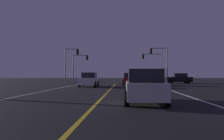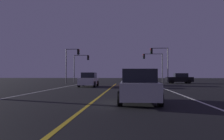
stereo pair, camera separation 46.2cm
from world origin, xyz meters
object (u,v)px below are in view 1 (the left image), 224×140
(traffic_light_far_right, at_px, (152,61))
(traffic_light_far_left, at_px, (81,62))
(car_crossing_side, at_px, (179,78))
(traffic_light_near_right, at_px, (159,57))
(car_oncoming, at_px, (89,80))
(car_lead_same_lane, at_px, (144,87))
(car_ahead_far, at_px, (130,79))
(traffic_light_near_left, at_px, (72,58))

(traffic_light_far_right, xyz_separation_m, traffic_light_far_left, (-13.37, -0.00, -0.16))
(car_crossing_side, bearing_deg, traffic_light_far_left, -11.57)
(traffic_light_near_right, relative_size, traffic_light_far_left, 1.11)
(car_oncoming, bearing_deg, car_lead_same_lane, 19.15)
(car_crossing_side, distance_m, traffic_light_near_right, 5.31)
(car_ahead_far, bearing_deg, traffic_light_near_right, -44.28)
(traffic_light_far_left, bearing_deg, traffic_light_far_right, 0.00)
(car_crossing_side, distance_m, car_lead_same_lane, 27.46)
(car_crossing_side, relative_size, traffic_light_near_left, 0.75)
(traffic_light_near_left, bearing_deg, traffic_light_far_right, 21.80)
(car_ahead_far, distance_m, traffic_light_near_left, 11.12)
(traffic_light_far_right, bearing_deg, car_oncoming, 57.56)
(car_oncoming, xyz_separation_m, car_crossing_side, (13.38, 11.17, 0.00))
(car_oncoming, relative_size, traffic_light_far_right, 0.80)
(traffic_light_near_right, xyz_separation_m, traffic_light_far_right, (-0.44, 5.50, -0.23))
(car_lead_same_lane, relative_size, traffic_light_far_left, 0.83)
(traffic_light_near_right, bearing_deg, car_ahead_far, 45.72)
(car_oncoming, bearing_deg, traffic_light_far_left, -164.77)
(car_lead_same_lane, distance_m, traffic_light_near_left, 26.33)
(traffic_light_far_right, distance_m, traffic_light_far_left, 13.37)
(car_oncoming, distance_m, traffic_light_near_left, 10.75)
(car_ahead_far, relative_size, traffic_light_far_left, 0.83)
(car_oncoming, height_order, car_crossing_side, same)
(car_lead_same_lane, xyz_separation_m, traffic_light_far_right, (4.13, 29.78, 3.19))
(car_crossing_side, xyz_separation_m, traffic_light_near_right, (-3.58, -1.94, 3.42))
(car_crossing_side, xyz_separation_m, car_lead_same_lane, (-8.15, -26.22, 0.00))
(car_ahead_far, distance_m, traffic_light_near_right, 7.68)
(car_crossing_side, distance_m, traffic_light_far_left, 18.01)
(car_oncoming, relative_size, traffic_light_near_left, 0.75)
(traffic_light_near_right, distance_m, traffic_light_far_right, 5.52)
(car_crossing_side, bearing_deg, traffic_light_near_left, 6.23)
(traffic_light_near_right, bearing_deg, traffic_light_far_right, -85.39)
(traffic_light_near_right, xyz_separation_m, traffic_light_near_left, (-14.19, 0.00, -0.06))
(car_ahead_far, height_order, traffic_light_far_right, traffic_light_far_right)
(car_oncoming, xyz_separation_m, car_lead_same_lane, (5.23, -15.05, 0.00))
(traffic_light_near_left, bearing_deg, traffic_light_far_left, 86.07)
(traffic_light_near_left, bearing_deg, car_ahead_far, -27.70)
(car_lead_same_lane, xyz_separation_m, traffic_light_near_right, (4.58, 24.28, 3.42))
(traffic_light_near_right, distance_m, traffic_light_far_left, 14.87)
(car_crossing_side, bearing_deg, traffic_light_near_right, 28.46)
(traffic_light_near_right, bearing_deg, car_crossing_side, -151.54)
(car_oncoming, height_order, traffic_light_far_left, traffic_light_far_left)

